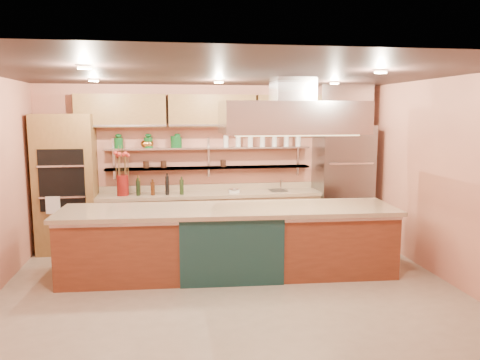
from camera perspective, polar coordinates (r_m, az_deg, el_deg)
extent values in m
cube|color=gray|center=(6.35, -1.18, -13.33)|extent=(6.00, 5.00, 0.02)
cube|color=black|center=(5.92, -1.26, 12.87)|extent=(6.00, 5.00, 0.02)
cube|color=#C2765B|center=(8.44, -3.52, 1.95)|extent=(6.00, 0.04, 2.80)
cube|color=#C2765B|center=(3.56, 4.26, -6.80)|extent=(6.00, 0.04, 2.80)
cube|color=#C2765B|center=(7.03, 23.79, 0.00)|extent=(0.04, 5.00, 2.80)
cube|color=brown|center=(8.28, -20.41, -0.42)|extent=(0.95, 0.64, 2.30)
cube|color=slate|center=(8.68, 12.38, -0.38)|extent=(0.95, 0.72, 2.10)
cube|color=#9F805F|center=(8.29, -3.60, -4.72)|extent=(3.84, 0.64, 0.93)
cube|color=silver|center=(8.31, -3.77, 1.51)|extent=(3.60, 0.26, 0.03)
cube|color=silver|center=(8.27, -3.79, 3.91)|extent=(3.60, 0.26, 0.03)
cube|color=brown|center=(8.21, -3.45, 8.42)|extent=(4.60, 0.36, 0.55)
cube|color=silver|center=(6.71, 6.36, 7.57)|extent=(2.00, 1.00, 0.45)
cube|color=#FFE5A5|center=(6.12, -1.52, 12.44)|extent=(4.00, 2.80, 0.02)
cube|color=brown|center=(6.78, -1.29, -7.45)|extent=(4.72, 1.28, 0.98)
cylinder|color=#63110E|center=(8.12, -14.10, -0.62)|extent=(0.21, 0.21, 0.35)
cube|color=black|center=(8.10, -9.73, -0.80)|extent=(0.86, 0.27, 0.27)
cube|color=beige|center=(8.19, -0.75, -1.19)|extent=(0.21, 0.18, 0.10)
cylinder|color=white|center=(8.45, 4.99, -0.60)|extent=(0.04, 0.04, 0.20)
ellipsoid|color=#C6782D|center=(8.24, -11.45, 4.33)|extent=(0.20, 0.20, 0.14)
cylinder|color=#0E4419|center=(8.23, -7.87, 4.64)|extent=(0.19, 0.19, 0.20)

